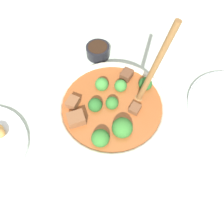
% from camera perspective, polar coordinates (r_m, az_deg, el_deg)
% --- Properties ---
extents(ground_plane, '(4.00, 4.00, 0.00)m').
position_cam_1_polar(ground_plane, '(0.57, -0.00, -3.39)').
color(ground_plane, '#ADBCAD').
extents(stew_bowl, '(0.25, 0.25, 0.30)m').
position_cam_1_polar(stew_bowl, '(0.52, 0.02, -0.40)').
color(stew_bowl, beige).
rests_on(stew_bowl, ground_plane).
extents(condiment_bowl, '(0.07, 0.07, 0.04)m').
position_cam_1_polar(condiment_bowl, '(0.71, -3.70, 15.74)').
color(condiment_bowl, black).
rests_on(condiment_bowl, ground_plane).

